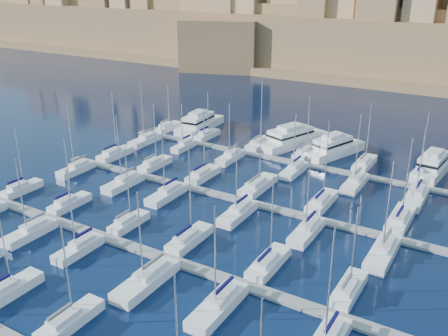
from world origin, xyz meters
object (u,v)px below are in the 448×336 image
Objects in this scene: motor_yacht_c at (334,148)px; sailboat_2 at (8,291)px; motor_yacht_a at (199,123)px; motor_yacht_d at (433,165)px; motor_yacht_b at (292,138)px.

sailboat_2 is at bearing -104.11° from motor_yacht_c.
sailboat_2 reaches higher than motor_yacht_a.
sailboat_2 is at bearing -75.59° from motor_yacht_a.
motor_yacht_a and motor_yacht_d have the same top height.
sailboat_2 is at bearing -95.57° from motor_yacht_b.
motor_yacht_c is (35.62, -0.53, -0.00)m from motor_yacht_a.
motor_yacht_a is at bearing 104.41° from sailboat_2.
sailboat_2 is 71.66m from motor_yacht_b.
motor_yacht_a is 25.04m from motor_yacht_b.
motor_yacht_b and motor_yacht_d have the same top height.
sailboat_2 reaches higher than motor_yacht_c.
motor_yacht_b is at bearing 171.94° from motor_yacht_c.
motor_yacht_b is (25.02, 0.97, -0.00)m from motor_yacht_a.
motor_yacht_c is 20.56m from motor_yacht_d.
motor_yacht_b is (6.95, 71.32, 0.99)m from sailboat_2.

